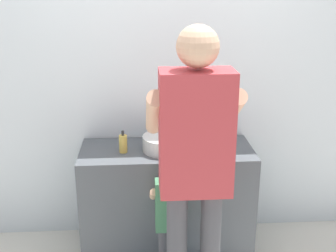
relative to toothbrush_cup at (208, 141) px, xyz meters
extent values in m
cube|color=silver|center=(-0.31, 0.31, 0.46)|extent=(4.40, 0.08, 2.70)
cube|color=#4C5156|center=(-0.31, -0.01, -0.47)|extent=(1.29, 0.54, 0.83)
cylinder|color=silver|center=(-0.31, -0.03, 0.00)|extent=(0.36, 0.36, 0.11)
cylinder|color=#B1B1AD|center=(-0.31, -0.03, 0.01)|extent=(0.29, 0.29, 0.09)
cylinder|color=#B7BABF|center=(-0.31, 0.20, 0.04)|extent=(0.03, 0.03, 0.18)
cylinder|color=#B7BABF|center=(-0.31, 0.14, 0.12)|extent=(0.02, 0.12, 0.02)
cylinder|color=#B7BABF|center=(-0.38, 0.20, -0.03)|extent=(0.04, 0.04, 0.05)
cylinder|color=#B7BABF|center=(-0.24, 0.20, -0.03)|extent=(0.04, 0.04, 0.05)
cylinder|color=#D86666|center=(0.00, 0.00, 0.00)|extent=(0.07, 0.07, 0.09)
cylinder|color=green|center=(0.02, 0.00, 0.05)|extent=(0.01, 0.04, 0.17)
cube|color=white|center=(0.02, 0.00, 0.14)|extent=(0.01, 0.02, 0.02)
cylinder|color=gold|center=(-0.63, -0.05, 0.01)|extent=(0.06, 0.06, 0.13)
cylinder|color=#2D2D2D|center=(-0.63, -0.05, 0.10)|extent=(0.02, 0.02, 0.03)
cube|color=#427F56|center=(-0.31, -0.42, -0.29)|extent=(0.21, 0.12, 0.36)
sphere|color=#D8A884|center=(-0.31, -0.42, -0.05)|extent=(0.12, 0.12, 0.12)
cylinder|color=#D8A884|center=(-0.42, -0.33, -0.26)|extent=(0.05, 0.25, 0.20)
cylinder|color=#D8A884|center=(-0.20, -0.33, -0.26)|extent=(0.05, 0.25, 0.20)
cylinder|color=#47474C|center=(-0.29, -0.70, -0.47)|extent=(0.13, 0.13, 0.84)
cylinder|color=#47474C|center=(-0.08, -0.70, -0.47)|extent=(0.13, 0.13, 0.84)
cube|color=#B7383D|center=(-0.19, -0.70, 0.32)|extent=(0.42, 0.24, 0.73)
sphere|color=#D8A884|center=(-0.19, -0.70, 0.81)|extent=(0.24, 0.24, 0.24)
cylinder|color=#D8A884|center=(-0.42, -0.51, 0.38)|extent=(0.10, 0.51, 0.40)
cylinder|color=#D8A884|center=(0.04, -0.51, 0.38)|extent=(0.10, 0.51, 0.40)
cylinder|color=blue|center=(0.04, -0.32, 0.19)|extent=(0.01, 0.14, 0.03)
cube|color=white|center=(0.04, -0.24, 0.20)|extent=(0.01, 0.02, 0.02)
camera|label=1|loc=(-0.50, -3.02, 1.14)|focal=46.54mm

